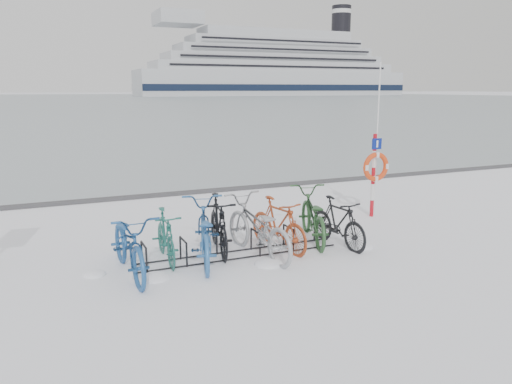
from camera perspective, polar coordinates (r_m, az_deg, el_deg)
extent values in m
plane|color=white|center=(9.69, -2.03, -7.24)|extent=(900.00, 900.00, 0.00)
cube|color=#A9B8BF|center=(163.60, -22.53, 9.75)|extent=(400.00, 298.00, 0.02)
cube|color=#3F3F42|center=(15.14, -10.19, -0.27)|extent=(400.00, 0.25, 0.10)
cylinder|color=black|center=(8.95, -12.40, -7.65)|extent=(0.04, 0.04, 0.44)
cylinder|color=black|center=(9.36, -12.93, -6.81)|extent=(0.04, 0.04, 0.44)
cylinder|color=black|center=(9.09, -12.73, -5.91)|extent=(0.04, 0.44, 0.04)
cylinder|color=black|center=(9.10, -7.92, -7.16)|extent=(0.04, 0.04, 0.44)
cylinder|color=black|center=(9.50, -8.64, -6.35)|extent=(0.04, 0.04, 0.44)
cylinder|color=black|center=(9.24, -8.33, -5.45)|extent=(0.04, 0.44, 0.04)
cylinder|color=black|center=(9.30, -3.62, -6.64)|extent=(0.04, 0.04, 0.44)
cylinder|color=black|center=(9.70, -4.50, -5.88)|extent=(0.04, 0.04, 0.44)
cylinder|color=black|center=(9.44, -4.09, -4.98)|extent=(0.04, 0.44, 0.04)
cylinder|color=black|center=(9.56, 0.47, -6.11)|extent=(0.04, 0.04, 0.44)
cylinder|color=black|center=(9.94, -0.56, -5.40)|extent=(0.04, 0.04, 0.44)
cylinder|color=black|center=(9.69, -0.05, -4.51)|extent=(0.04, 0.44, 0.04)
cylinder|color=black|center=(9.86, 4.32, -5.59)|extent=(0.04, 0.04, 0.44)
cylinder|color=black|center=(10.23, 3.17, -4.92)|extent=(0.04, 0.04, 0.44)
cylinder|color=black|center=(9.98, 3.75, -4.04)|extent=(0.04, 0.44, 0.04)
cylinder|color=black|center=(10.20, 7.92, -5.07)|extent=(0.04, 0.04, 0.44)
cylinder|color=black|center=(10.56, 6.68, -4.45)|extent=(0.04, 0.04, 0.44)
cylinder|color=black|center=(10.32, 7.32, -3.58)|extent=(0.04, 0.44, 0.04)
cylinder|color=black|center=(9.49, -1.54, -7.52)|extent=(4.00, 0.03, 0.03)
cylinder|color=black|center=(9.88, -2.50, -6.75)|extent=(4.00, 0.03, 0.03)
cylinder|color=#B60E1A|center=(12.85, 13.08, -1.81)|extent=(0.09, 0.09, 0.41)
cylinder|color=silver|center=(12.76, 13.17, 0.00)|extent=(0.09, 0.09, 0.41)
cylinder|color=#B60E1A|center=(12.69, 13.25, 1.83)|extent=(0.09, 0.09, 0.41)
cylinder|color=silver|center=(12.63, 13.34, 3.68)|extent=(0.09, 0.09, 0.41)
cylinder|color=#B60E1A|center=(12.58, 13.43, 5.55)|extent=(0.09, 0.09, 0.41)
torus|color=red|center=(12.58, 13.55, 2.82)|extent=(0.72, 0.12, 0.72)
cube|color=navy|center=(12.52, 13.64, 5.38)|extent=(0.26, 0.03, 0.26)
cylinder|color=silver|center=(12.67, 13.64, 5.67)|extent=(0.03, 0.03, 3.76)
cube|color=silver|center=(235.54, 2.24, 12.28)|extent=(126.88, 23.56, 10.88)
cube|color=black|center=(224.91, 3.57, 11.83)|extent=(126.88, 0.30, 2.72)
cube|color=black|center=(246.25, 1.03, 11.84)|extent=(126.88, 0.30, 2.72)
cube|color=silver|center=(235.72, 2.26, 14.04)|extent=(113.29, 21.75, 3.63)
cube|color=silver|center=(236.13, 2.27, 15.80)|extent=(91.54, 19.03, 3.63)
cube|color=silver|center=(236.75, 2.29, 17.55)|extent=(69.79, 16.31, 3.63)
cube|color=silver|center=(221.67, -8.95, 19.00)|extent=(18.13, 18.13, 5.44)
cylinder|color=black|center=(254.35, 9.72, 18.84)|extent=(9.06, 9.06, 12.69)
cube|color=black|center=(225.99, 3.52, 15.05)|extent=(99.69, 0.20, 10.88)
imported|color=#21518D|center=(8.84, -14.28, -5.52)|extent=(0.88, 2.25, 1.16)
imported|color=#1F6357|center=(9.43, -10.30, -4.80)|extent=(0.55, 1.67, 0.99)
imported|color=#2E63A2|center=(9.28, -5.99, -4.37)|extent=(1.33, 2.36, 1.17)
imported|color=black|center=(9.79, -4.31, -3.57)|extent=(0.86, 1.97, 1.14)
imported|color=#9D9FA4|center=(9.53, 0.18, -3.86)|extent=(1.09, 2.33, 1.18)
imported|color=#A13D1C|center=(9.94, 2.57, -3.53)|extent=(0.85, 1.84, 1.07)
imported|color=#29522A|center=(10.54, 6.44, -2.51)|extent=(1.38, 2.29, 1.14)
imported|color=black|center=(10.29, 9.36, -3.27)|extent=(0.68, 1.75, 1.02)
ellipsoid|color=white|center=(10.41, 11.65, -6.12)|extent=(0.59, 0.59, 0.21)
ellipsoid|color=white|center=(10.52, 1.07, -5.69)|extent=(0.35, 0.35, 0.12)
ellipsoid|color=white|center=(10.57, 3.41, -5.61)|extent=(0.43, 0.43, 0.15)
ellipsoid|color=white|center=(9.21, 1.44, -8.26)|extent=(0.53, 0.53, 0.19)
ellipsoid|color=white|center=(8.74, -11.37, -9.61)|extent=(0.50, 0.50, 0.17)
ellipsoid|color=white|center=(10.16, -6.66, -6.40)|extent=(0.47, 0.47, 0.17)
ellipsoid|color=white|center=(11.03, 10.73, -5.06)|extent=(0.41, 0.41, 0.14)
ellipsoid|color=white|center=(9.16, -17.96, -8.98)|extent=(0.40, 0.40, 0.14)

